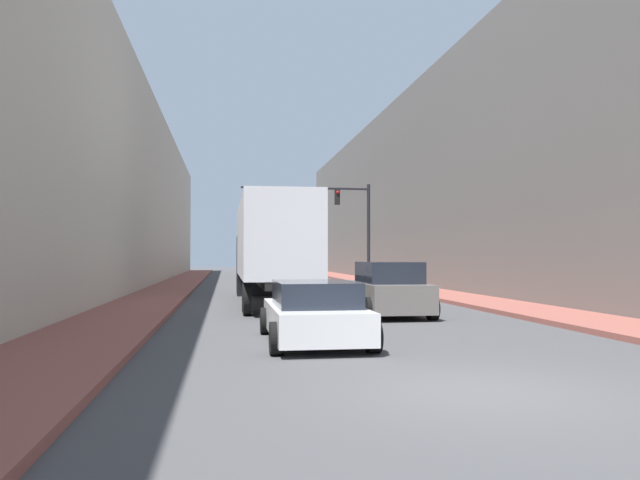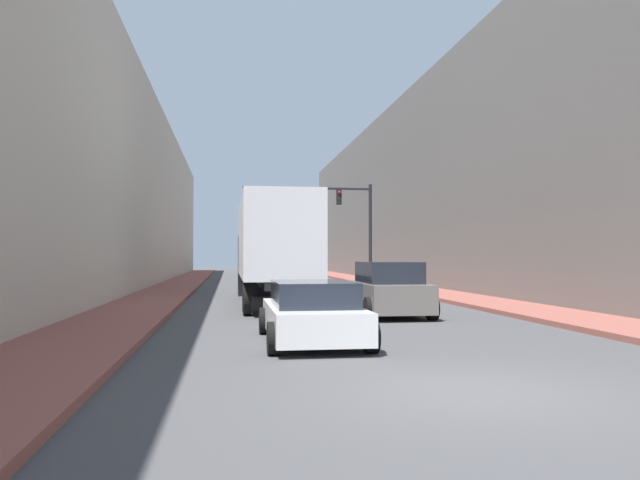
% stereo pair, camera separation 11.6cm
% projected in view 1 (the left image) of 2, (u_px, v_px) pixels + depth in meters
% --- Properties ---
extents(ground_plane, '(200.00, 200.00, 0.00)m').
position_uv_depth(ground_plane, '(478.00, 392.00, 8.66)').
color(ground_plane, '#424244').
extents(sidewalk_right, '(2.66, 80.00, 0.15)m').
position_uv_depth(sidewalk_right, '(386.00, 285.00, 39.29)').
color(sidewalk_right, brown).
rests_on(sidewalk_right, ground).
extents(sidewalk_left, '(2.66, 80.00, 0.15)m').
position_uv_depth(sidewalk_left, '(175.00, 286.00, 37.35)').
color(sidewalk_left, brown).
rests_on(sidewalk_left, ground).
extents(building_right, '(6.00, 80.00, 12.54)m').
position_uv_depth(building_right, '(451.00, 188.00, 40.09)').
color(building_right, '#66605B').
rests_on(building_right, ground).
extents(building_left, '(6.00, 80.00, 11.69)m').
position_uv_depth(building_left, '(101.00, 189.00, 36.85)').
color(building_left, '#BCB29E').
rests_on(building_left, ground).
extents(semi_truck, '(2.54, 13.05, 3.99)m').
position_uv_depth(semi_truck, '(271.00, 247.00, 25.10)').
color(semi_truck, silver).
rests_on(semi_truck, ground).
extents(sedan_car, '(2.14, 4.55, 1.34)m').
position_uv_depth(sedan_car, '(314.00, 313.00, 13.57)').
color(sedan_car, silver).
rests_on(sedan_car, ground).
extents(suv_car, '(2.14, 4.49, 1.70)m').
position_uv_depth(suv_car, '(387.00, 290.00, 19.75)').
color(suv_car, slate).
rests_on(suv_car, ground).
extents(traffic_signal_gantry, '(7.78, 0.35, 6.23)m').
position_uv_depth(traffic_signal_gantry, '(333.00, 212.00, 37.35)').
color(traffic_signal_gantry, black).
rests_on(traffic_signal_gantry, ground).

